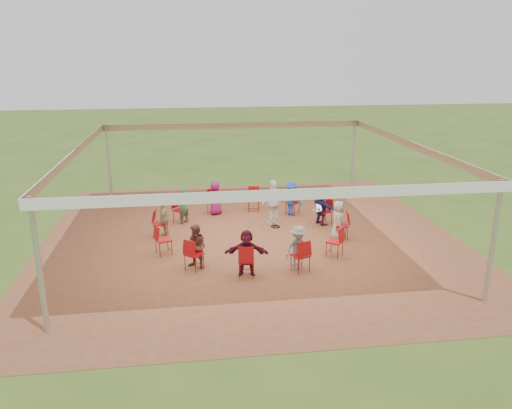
{
  "coord_description": "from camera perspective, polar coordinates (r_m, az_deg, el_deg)",
  "views": [
    {
      "loc": [
        -1.89,
        -14.88,
        5.7
      ],
      "look_at": [
        0.21,
        0.3,
        1.02
      ],
      "focal_mm": 35.0,
      "sensor_mm": 36.0,
      "label": 1
    }
  ],
  "objects": [
    {
      "name": "tent",
      "position": [
        15.36,
        -0.64,
        4.48
      ],
      "size": [
        10.33,
        10.33,
        3.0
      ],
      "color": "#B2B2B7",
      "rests_on": "ground"
    },
    {
      "name": "chair_11",
      "position": [
        16.04,
        9.74,
        -2.37
      ],
      "size": [
        0.5,
        0.49,
        0.9
      ],
      "primitive_type": null,
      "rotation": [
        0.0,
        0.0,
        1.4
      ],
      "color": "#9E090A",
      "rests_on": "ground"
    },
    {
      "name": "standing_person",
      "position": [
        17.05,
        2.0,
        0.25
      ],
      "size": [
        1.03,
        0.8,
        1.57
      ],
      "primitive_type": "imported",
      "rotation": [
        0.0,
        0.0,
        3.56
      ],
      "color": "white",
      "rests_on": "ground"
    },
    {
      "name": "cable_coil",
      "position": [
        16.99,
        2.28,
        -2.55
      ],
      "size": [
        0.36,
        0.36,
        0.03
      ],
      "rotation": [
        0.0,
        0.0,
        -0.2
      ],
      "color": "black",
      "rests_on": "ground"
    },
    {
      "name": "person_seated_7",
      "position": [
        13.6,
        4.84,
        -4.97
      ],
      "size": [
        0.89,
        0.66,
        1.25
      ],
      "primitive_type": "imported",
      "rotation": [
        0.0,
        0.0,
        0.36
      ],
      "color": "slate",
      "rests_on": "ground"
    },
    {
      "name": "person_seated_1",
      "position": [
        18.12,
        4.04,
        0.7
      ],
      "size": [
        0.87,
        0.82,
        1.25
      ],
      "primitive_type": "imported",
      "rotation": [
        0.0,
        0.0,
        2.45
      ],
      "color": "#183A9E",
      "rests_on": "ground"
    },
    {
      "name": "ground",
      "position": [
        16.04,
        -0.61,
        -3.82
      ],
      "size": [
        80.0,
        80.0,
        0.0
      ],
      "primitive_type": "plane",
      "color": "#38531A",
      "rests_on": "ground"
    },
    {
      "name": "chair_1",
      "position": [
        18.27,
        4.21,
        0.25
      ],
      "size": [
        0.6,
        0.61,
        0.9
      ],
      "primitive_type": null,
      "rotation": [
        0.0,
        0.0,
        2.45
      ],
      "color": "#9E090A",
      "rests_on": "ground"
    },
    {
      "name": "chair_5",
      "position": [
        16.25,
        -10.83,
        -2.17
      ],
      "size": [
        0.5,
        0.49,
        0.9
      ],
      "primitive_type": null,
      "rotation": [
        0.0,
        0.0,
        -1.74
      ],
      "color": "#9E090A",
      "rests_on": "ground"
    },
    {
      "name": "person_seated_3",
      "position": [
        17.39,
        -8.34,
        -0.15
      ],
      "size": [
        0.52,
        0.54,
        1.25
      ],
      "primitive_type": "imported",
      "rotation": [
        0.0,
        0.0,
        -2.26
      ],
      "color": "#26553A",
      "rests_on": "ground"
    },
    {
      "name": "person_seated_8",
      "position": [
        15.97,
        9.34,
        -1.76
      ],
      "size": [
        0.44,
        0.66,
        1.25
      ],
      "primitive_type": "imported",
      "rotation": [
        0.0,
        0.0,
        1.4
      ],
      "color": "#A19B8E",
      "rests_on": "ground"
    },
    {
      "name": "chair_9",
      "position": [
        13.57,
        5.1,
        -5.83
      ],
      "size": [
        0.55,
        0.56,
        0.9
      ],
      "primitive_type": null,
      "rotation": [
        0.0,
        0.0,
        0.36
      ],
      "color": "#9E090A",
      "rests_on": "ground"
    },
    {
      "name": "chair_3",
      "position": [
        18.36,
        -4.82,
        0.32
      ],
      "size": [
        0.55,
        0.56,
        0.9
      ],
      "primitive_type": null,
      "rotation": [
        0.0,
        0.0,
        -2.78
      ],
      "color": "#9E090A",
      "rests_on": "ground"
    },
    {
      "name": "chair_0",
      "position": [
        17.35,
        7.84,
        -0.79
      ],
      "size": [
        0.56,
        0.55,
        0.9
      ],
      "primitive_type": null,
      "rotation": [
        0.0,
        0.0,
        1.93
      ],
      "color": "#9E090A",
      "rests_on": "ground"
    },
    {
      "name": "chair_4",
      "position": [
        17.52,
        -8.62,
        -0.64
      ],
      "size": [
        0.61,
        0.6,
        0.9
      ],
      "primitive_type": null,
      "rotation": [
        0.0,
        0.0,
        -2.26
      ],
      "color": "#9E090A",
      "rests_on": "ground"
    },
    {
      "name": "chair_6",
      "position": [
        14.85,
        -10.53,
        -4.01
      ],
      "size": [
        0.56,
        0.55,
        0.9
      ],
      "primitive_type": null,
      "rotation": [
        0.0,
        0.0,
        -1.21
      ],
      "color": "#9E090A",
      "rests_on": "ground"
    },
    {
      "name": "person_seated_6",
      "position": [
        13.24,
        -1.08,
        -5.52
      ],
      "size": [
        1.21,
        0.62,
        1.25
      ],
      "primitive_type": "imported",
      "rotation": [
        0.0,
        0.0,
        -0.17
      ],
      "color": "#440C1D",
      "rests_on": "ground"
    },
    {
      "name": "laptop",
      "position": [
        17.14,
        7.08,
        -0.48
      ],
      "size": [
        0.33,
        0.37,
        0.21
      ],
      "rotation": [
        0.0,
        0.0,
        1.93
      ],
      "color": "#B7B7BC",
      "rests_on": "ground"
    },
    {
      "name": "chair_10",
      "position": [
        14.65,
        9.0,
        -4.23
      ],
      "size": [
        0.61,
        0.6,
        0.9
      ],
      "primitive_type": null,
      "rotation": [
        0.0,
        0.0,
        0.88
      ],
      "color": "#9E090A",
      "rests_on": "ground"
    },
    {
      "name": "chair_2",
      "position": [
        18.63,
        -0.28,
        0.62
      ],
      "size": [
        0.49,
        0.5,
        0.9
      ],
      "primitive_type": null,
      "rotation": [
        0.0,
        0.0,
        2.98
      ],
      "color": "#9E090A",
      "rests_on": "ground"
    },
    {
      "name": "person_seated_0",
      "position": [
        17.23,
        7.54,
        -0.28
      ],
      "size": [
        0.81,
        1.23,
        1.25
      ],
      "primitive_type": "imported",
      "rotation": [
        0.0,
        0.0,
        1.93
      ],
      "color": "#1E1A44",
      "rests_on": "ground"
    },
    {
      "name": "person_seated_2",
      "position": [
        18.21,
        -4.68,
        0.76
      ],
      "size": [
        0.69,
        0.53,
        1.25
      ],
      "primitive_type": "imported",
      "rotation": [
        0.0,
        0.0,
        -2.78
      ],
      "color": "#801252",
      "rests_on": "ground"
    },
    {
      "name": "chair_8",
      "position": [
        13.2,
        -1.1,
        -6.44
      ],
      "size": [
        0.49,
        0.5,
        0.9
      ],
      "primitive_type": null,
      "rotation": [
        0.0,
        0.0,
        -0.17
      ],
      "color": "#9E090A",
      "rests_on": "ground"
    },
    {
      "name": "person_seated_5",
      "position": [
        13.72,
        -6.8,
        -4.83
      ],
      "size": [
        0.69,
        0.65,
        1.25
      ],
      "primitive_type": "imported",
      "rotation": [
        0.0,
        0.0,
        -0.69
      ],
      "color": "brown",
      "rests_on": "ground"
    },
    {
      "name": "dirt_patch",
      "position": [
        16.04,
        -0.61,
        -3.8
      ],
      "size": [
        13.0,
        13.0,
        0.0
      ],
      "primitive_type": "plane",
      "color": "brown",
      "rests_on": "ground"
    },
    {
      "name": "chair_7",
      "position": [
        13.7,
        -7.09,
        -5.68
      ],
      "size": [
        0.6,
        0.61,
        0.9
      ],
      "primitive_type": null,
      "rotation": [
        0.0,
        0.0,
        -0.69
      ],
      "color": "#9E090A",
      "rests_on": "ground"
    },
    {
      "name": "person_seated_4",
      "position": [
        16.17,
        -10.45,
        -1.57
      ],
      "size": [
        0.49,
        0.78,
        1.25
      ],
      "primitive_type": "imported",
      "rotation": [
        0.0,
        0.0,
        -1.74
      ],
      "color": "#9B8F5D",
      "rests_on": "ground"
    }
  ]
}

